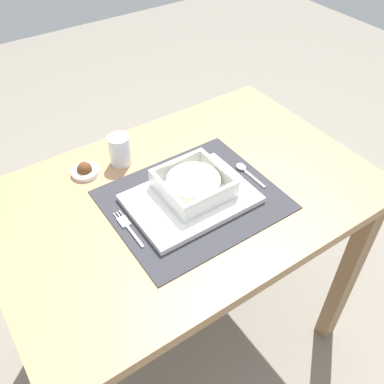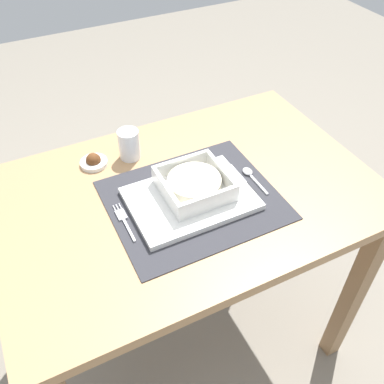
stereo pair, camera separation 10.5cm
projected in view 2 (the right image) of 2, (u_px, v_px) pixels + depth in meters
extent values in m
plane|color=gray|center=(188.00, 334.00, 1.61)|extent=(6.00, 6.00, 0.00)
cube|color=#A37A51|center=(187.00, 195.00, 1.11)|extent=(0.98, 0.66, 0.03)
cube|color=olive|center=(354.00, 293.00, 1.32)|extent=(0.05, 0.05, 0.72)
cube|color=olive|center=(31.00, 265.00, 1.40)|extent=(0.05, 0.05, 0.72)
cube|color=olive|center=(257.00, 186.00, 1.69)|extent=(0.05, 0.05, 0.72)
cube|color=#2D2D33|center=(192.00, 200.00, 1.07)|extent=(0.42, 0.35, 0.00)
cube|color=white|center=(191.00, 199.00, 1.06)|extent=(0.30, 0.22, 0.02)
cube|color=white|center=(194.00, 189.00, 1.06)|extent=(0.16, 0.16, 0.01)
cube|color=white|center=(166.00, 191.00, 1.02)|extent=(0.01, 0.16, 0.04)
cube|color=white|center=(221.00, 173.00, 1.07)|extent=(0.01, 0.16, 0.04)
cube|color=white|center=(209.00, 201.00, 1.00)|extent=(0.14, 0.01, 0.04)
cube|color=white|center=(181.00, 164.00, 1.10)|extent=(0.14, 0.01, 0.04)
cylinder|color=beige|center=(194.00, 184.00, 1.05)|extent=(0.13, 0.13, 0.03)
cube|color=silver|center=(129.00, 230.00, 0.99)|extent=(0.01, 0.08, 0.00)
cube|color=silver|center=(121.00, 215.00, 1.03)|extent=(0.02, 0.04, 0.00)
cylinder|color=silver|center=(114.00, 208.00, 1.04)|extent=(0.00, 0.02, 0.00)
cylinder|color=silver|center=(117.00, 207.00, 1.04)|extent=(0.00, 0.02, 0.00)
cylinder|color=silver|center=(120.00, 206.00, 1.05)|extent=(0.00, 0.02, 0.00)
cube|color=silver|center=(259.00, 185.00, 1.10)|extent=(0.01, 0.08, 0.00)
ellipsoid|color=silver|center=(247.00, 171.00, 1.14)|extent=(0.02, 0.03, 0.01)
cube|color=black|center=(250.00, 189.00, 1.09)|extent=(0.01, 0.05, 0.01)
cube|color=silver|center=(237.00, 174.00, 1.13)|extent=(0.01, 0.08, 0.00)
cube|color=#59331E|center=(242.00, 190.00, 1.09)|extent=(0.01, 0.06, 0.01)
cube|color=silver|center=(229.00, 175.00, 1.13)|extent=(0.01, 0.07, 0.00)
cylinder|color=white|center=(129.00, 144.00, 1.17)|extent=(0.06, 0.06, 0.09)
cylinder|color=maroon|center=(130.00, 149.00, 1.18)|extent=(0.05, 0.05, 0.05)
cylinder|color=white|center=(94.00, 163.00, 1.17)|extent=(0.07, 0.07, 0.01)
sphere|color=#593319|center=(93.00, 160.00, 1.16)|extent=(0.04, 0.04, 0.04)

